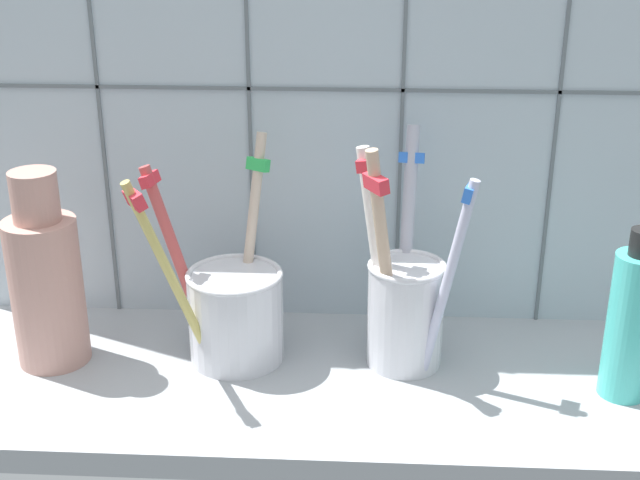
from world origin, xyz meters
The scene contains 6 objects.
counter_slab centered at (0.00, 0.00, 1.00)cm, with size 64.00×22.00×2.00cm, color #9EA3A8.
tile_wall_back centered at (0.00, 12.00, 22.50)cm, with size 64.00×2.20×45.00cm.
toothbrush_cup_left centered at (-7.11, 2.70, 6.46)cm, with size 11.35×11.91×18.16cm.
toothbrush_cup_right centered at (6.78, 2.75, 7.55)cm, with size 9.29×10.40×18.95cm.
ceramic_vase centered at (-21.98, 1.57, 9.11)cm, with size 5.80×5.80×16.34cm.
soap_bottle centered at (23.63, -1.18, 8.16)cm, with size 3.66×3.66×13.64cm.
Camera 1 is at (3.44, -59.76, 38.44)cm, focal length 48.39 mm.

